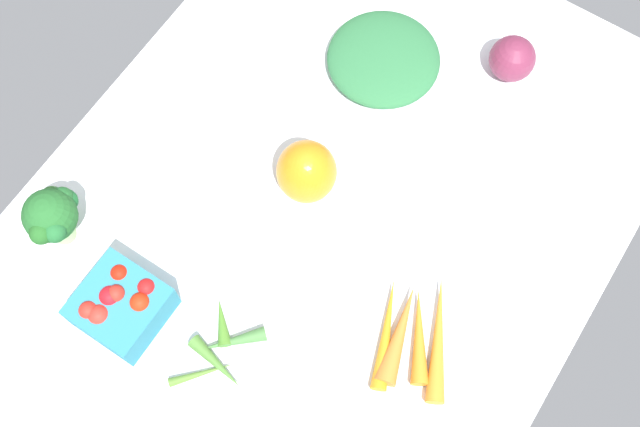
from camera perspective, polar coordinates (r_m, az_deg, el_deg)
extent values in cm
cube|color=white|center=(114.81, 0.00, -0.55)|extent=(104.00, 76.00, 2.00)
ellipsoid|color=orange|center=(111.12, -0.95, 2.95)|extent=(11.78, 11.78, 10.18)
sphere|color=maroon|center=(124.95, 13.35, 10.54)|extent=(6.88, 6.88, 6.88)
cone|color=orange|center=(108.68, 8.30, -8.62)|extent=(16.31, 10.01, 2.57)
cone|color=orange|center=(108.47, 6.97, -8.51)|extent=(12.20, 8.70, 2.44)
cone|color=orange|center=(108.00, 5.62, -8.35)|extent=(14.02, 6.31, 2.98)
cone|color=orange|center=(108.27, 4.68, -8.31)|extent=(14.81, 8.06, 2.21)
cone|color=#537D2E|center=(108.40, -8.25, -11.03)|extent=(7.59, 6.71, 1.20)
cone|color=#4D8134|center=(107.99, -7.23, -10.44)|extent=(3.55, 9.15, 1.96)
cone|color=#477D3E|center=(108.42, -6.30, -8.87)|extent=(8.02, 7.60, 1.97)
cone|color=#4E892C|center=(109.15, -6.90, -7.61)|extent=(5.89, 5.68, 1.91)
cube|color=teal|center=(109.97, -13.76, -6.38)|extent=(10.57, 10.57, 5.88)
sphere|color=red|center=(108.86, -13.89, -4.13)|extent=(2.50, 2.50, 2.50)
sphere|color=red|center=(107.97, -15.25, -6.93)|extent=(2.95, 2.95, 2.95)
sphere|color=red|center=(108.29, -15.95, -6.58)|extent=(2.57, 2.57, 2.57)
sphere|color=red|center=(107.74, -14.12, -5.48)|extent=(2.41, 2.41, 2.41)
sphere|color=red|center=(108.29, -14.51, -5.69)|extent=(3.01, 3.01, 3.01)
sphere|color=red|center=(106.90, -12.52, -6.13)|extent=(2.70, 2.70, 2.70)
sphere|color=red|center=(107.41, -12.07, -5.13)|extent=(2.51, 2.51, 2.51)
cylinder|color=#A5CF82|center=(116.45, -17.72, -1.04)|extent=(3.06, 3.06, 4.50)
sphere|color=#246329|center=(112.04, -18.44, -0.15)|extent=(7.25, 7.25, 7.25)
sphere|color=#215E2A|center=(112.51, -17.64, 1.08)|extent=(2.90, 2.90, 2.90)
sphere|color=#1D632D|center=(113.30, -17.43, 0.84)|extent=(3.31, 3.31, 3.31)
sphere|color=#236023|center=(110.21, -19.01, -1.31)|extent=(3.05, 3.05, 3.05)
sphere|color=#2B5D27|center=(113.95, -18.30, 1.04)|extent=(3.26, 3.26, 3.26)
sphere|color=#226630|center=(109.90, -18.13, -1.23)|extent=(2.97, 2.97, 2.97)
ellipsoid|color=#2D6F3F|center=(123.49, 4.49, 10.78)|extent=(21.38, 21.36, 4.42)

